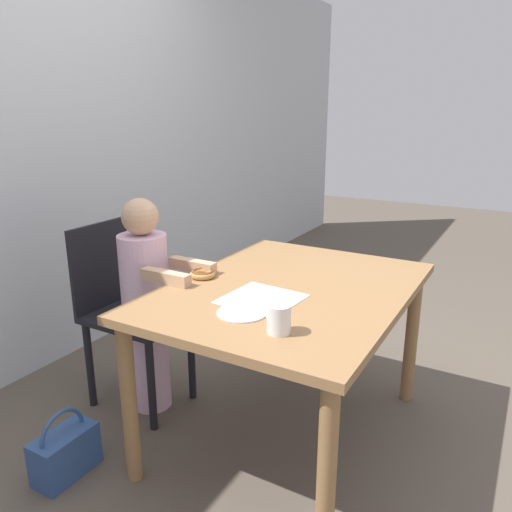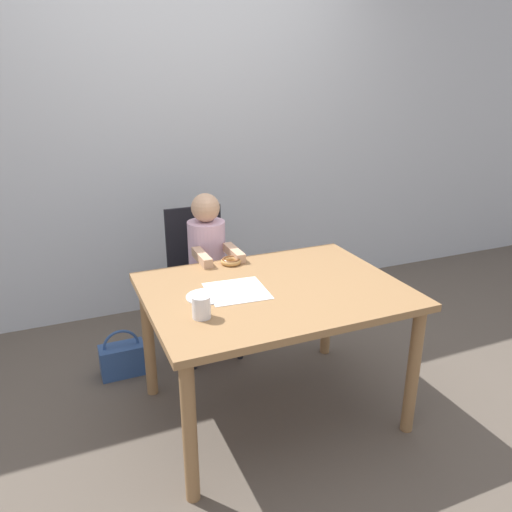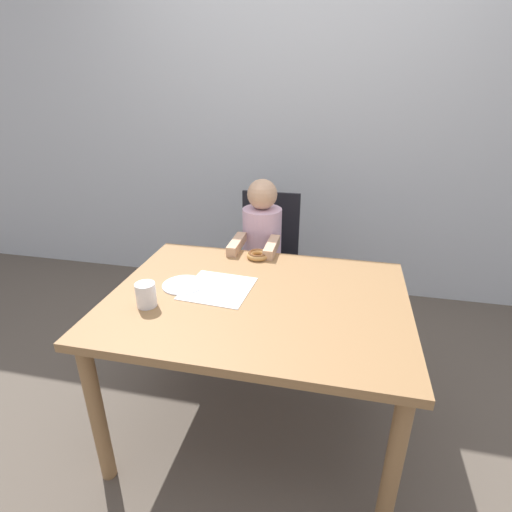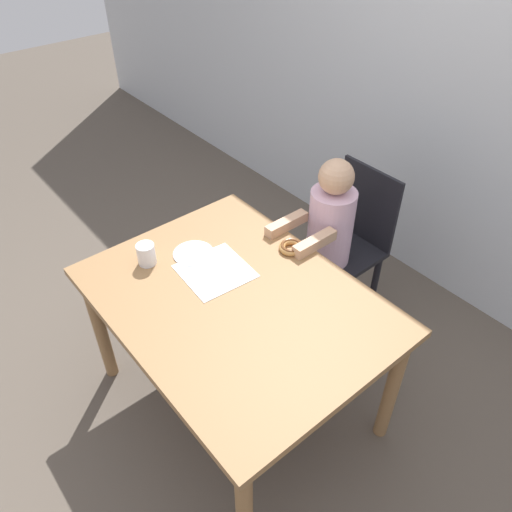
% 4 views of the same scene
% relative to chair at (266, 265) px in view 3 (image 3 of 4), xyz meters
% --- Properties ---
extents(ground_plane, '(12.00, 12.00, 0.00)m').
position_rel_chair_xyz_m(ground_plane, '(0.12, -0.80, -0.46)').
color(ground_plane, brown).
extents(wall_back, '(8.00, 0.05, 2.50)m').
position_rel_chair_xyz_m(wall_back, '(0.12, 0.68, 0.79)').
color(wall_back, silver).
rests_on(wall_back, ground_plane).
extents(dining_table, '(1.22, 0.92, 0.70)m').
position_rel_chair_xyz_m(dining_table, '(0.12, -0.80, 0.15)').
color(dining_table, olive).
rests_on(dining_table, ground_plane).
extents(chair, '(0.36, 0.45, 0.88)m').
position_rel_chair_xyz_m(chair, '(0.00, 0.00, 0.00)').
color(chair, black).
rests_on(chair, ground_plane).
extents(child_figure, '(0.24, 0.43, 1.03)m').
position_rel_chair_xyz_m(child_figure, '(-0.00, -0.13, 0.06)').
color(child_figure, silver).
rests_on(child_figure, ground_plane).
extents(donut, '(0.11, 0.11, 0.03)m').
position_rel_chair_xyz_m(donut, '(0.04, -0.42, 0.26)').
color(donut, tan).
rests_on(donut, dining_table).
extents(napkin, '(0.29, 0.29, 0.00)m').
position_rel_chair_xyz_m(napkin, '(-0.06, -0.77, 0.24)').
color(napkin, white).
rests_on(napkin, dining_table).
extents(handbag, '(0.25, 0.13, 0.29)m').
position_rel_chair_xyz_m(handbag, '(-0.55, -0.15, -0.36)').
color(handbag, '#2D4C84').
rests_on(handbag, ground_plane).
extents(cup, '(0.08, 0.08, 0.10)m').
position_rel_chair_xyz_m(cup, '(-0.29, -0.96, 0.29)').
color(cup, white).
rests_on(cup, dining_table).
extents(plate, '(0.18, 0.18, 0.01)m').
position_rel_chair_xyz_m(plate, '(-0.21, -0.77, 0.24)').
color(plate, silver).
rests_on(plate, dining_table).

